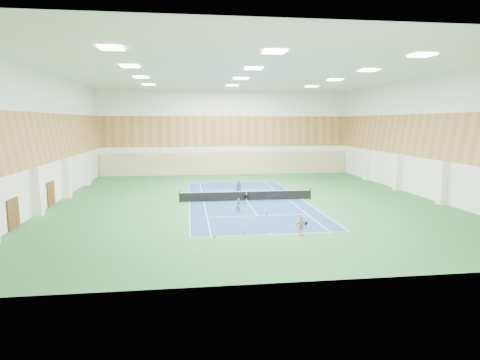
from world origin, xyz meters
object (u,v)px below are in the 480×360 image
child_court (239,206)px  child_apron (301,226)px  ball_cart (246,200)px  coach (239,188)px  tennis_net (246,195)px

child_court → child_apron: child_apron is taller
ball_cart → child_apron: bearing=-102.5°
coach → child_apron: (2.29, -15.18, -0.11)m
coach → child_court: size_ratio=1.28×
child_court → child_apron: bearing=-79.3°
tennis_net → ball_cart: tennis_net is taller
coach → child_apron: bearing=107.7°
coach → ball_cart: size_ratio=1.94×
child_apron → ball_cart: 11.08m
tennis_net → coach: 2.84m
coach → ball_cart: coach is taller
child_apron → ball_cart: (-2.09, 10.88, -0.26)m
ball_cart → coach: bearing=69.2°
child_court → ball_cart: (1.16, 3.55, -0.21)m
tennis_net → ball_cart: size_ratio=16.00×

